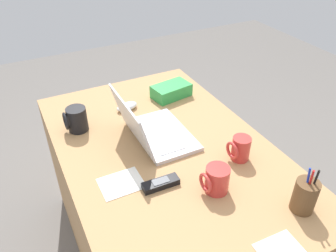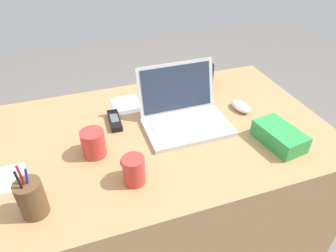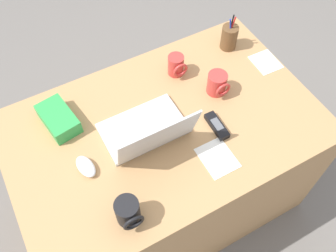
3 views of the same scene
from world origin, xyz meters
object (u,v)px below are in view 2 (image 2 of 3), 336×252
Objects in this scene: coffee_mug_spare at (93,143)px; computer_mouse at (241,106)px; coffee_mug_white at (204,75)px; pen_holder at (31,198)px; snack_bag at (279,136)px; cordless_phone at (115,121)px; coffee_mug_tall at (134,169)px; laptop at (184,114)px.

computer_mouse is at bearing 7.42° from coffee_mug_spare.
pen_holder reaches higher than coffee_mug_white.
coffee_mug_white is at bearing 98.74° from snack_bag.
computer_mouse is 0.59× the size of pen_holder.
coffee_mug_white is at bearing 34.92° from pen_holder.
coffee_mug_spare is 0.73× the size of cordless_phone.
snack_bag is at bearing -81.26° from coffee_mug_white.
coffee_mug_tall is 0.72× the size of cordless_phone.
computer_mouse is 0.65m from coffee_mug_spare.
snack_bag is (0.66, -0.17, -0.02)m from coffee_mug_spare.
laptop is 0.64m from pen_holder.
computer_mouse is 0.25m from snack_bag.
laptop is 1.86× the size of pen_holder.
cordless_phone is (0.00, 0.34, -0.04)m from coffee_mug_tall.
laptop is at bearing 10.80° from coffee_mug_spare.
computer_mouse reaches higher than cordless_phone.
coffee_mug_spare is at bearing -149.81° from coffee_mug_white.
laptop is 0.37m from snack_bag.
coffee_mug_spare is at bearing 165.95° from snack_bag.
laptop is 3.40× the size of coffee_mug_tall.
pen_holder is at bearing -177.18° from snack_bag.
laptop reaches higher than pen_holder.
pen_holder reaches higher than snack_bag.
coffee_mug_white is 0.57× the size of snack_bag.
snack_bag is (0.29, -0.24, -0.01)m from laptop.
coffee_mug_spare reaches higher than snack_bag.
pen_holder is at bearing -170.71° from computer_mouse.
pen_holder is at bearing -174.29° from coffee_mug_tall.
coffee_mug_tall is 0.30m from pen_holder.
coffee_mug_spare reaches higher than cordless_phone.
coffee_mug_tall is 0.20m from coffee_mug_spare.
coffee_mug_spare is at bearing 177.65° from computer_mouse.
laptop is at bearing 172.94° from computer_mouse.
coffee_mug_white is at bearing 30.19° from coffee_mug_spare.
coffee_mug_white reaches higher than snack_bag.
coffee_mug_tall is at bearing -132.94° from coffee_mug_white.
cordless_phone is (-0.54, 0.08, -0.00)m from computer_mouse.
pen_holder is (-0.30, -0.37, 0.05)m from cordless_phone.
coffee_mug_spare is 0.52× the size of snack_bag.
coffee_mug_white is at bearing 93.56° from computer_mouse.
coffee_mug_spare is (-0.37, -0.07, 0.00)m from laptop.
pen_holder is 0.86m from snack_bag.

